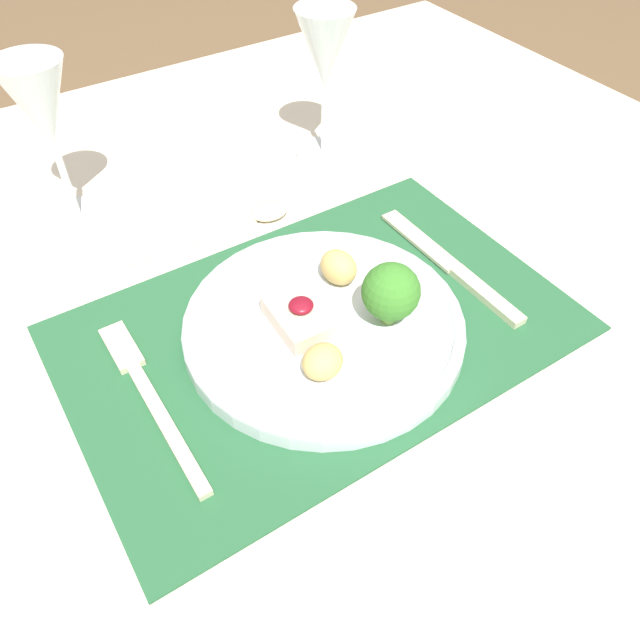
# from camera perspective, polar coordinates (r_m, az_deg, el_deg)

# --- Properties ---
(ground_plane) EXTENTS (8.00, 8.00, 0.00)m
(ground_plane) POSITION_cam_1_polar(r_m,az_deg,el_deg) (1.25, -0.06, -24.42)
(ground_plane) COLOR brown
(dining_table) EXTENTS (1.32, 1.27, 0.73)m
(dining_table) POSITION_cam_1_polar(r_m,az_deg,el_deg) (0.67, -0.10, -5.32)
(dining_table) COLOR beige
(dining_table) RESTS_ON ground_plane
(placemat) EXTENTS (0.48, 0.31, 0.00)m
(placemat) POSITION_cam_1_polar(r_m,az_deg,el_deg) (0.61, -0.11, -0.75)
(placemat) COLOR #235633
(placemat) RESTS_ON dining_table
(dinner_plate) EXTENTS (0.27, 0.27, 0.08)m
(dinner_plate) POSITION_cam_1_polar(r_m,az_deg,el_deg) (0.59, 0.43, -0.26)
(dinner_plate) COLOR silver
(dinner_plate) RESTS_ON placemat
(fork) EXTENTS (0.02, 0.21, 0.01)m
(fork) POSITION_cam_1_polar(r_m,az_deg,el_deg) (0.58, -15.63, -6.14)
(fork) COLOR beige
(fork) RESTS_ON placemat
(knife) EXTENTS (0.02, 0.21, 0.01)m
(knife) POSITION_cam_1_polar(r_m,az_deg,el_deg) (0.68, 12.46, 4.36)
(knife) COLOR beige
(knife) RESTS_ON placemat
(spoon) EXTENTS (0.20, 0.04, 0.01)m
(spoon) POSITION_cam_1_polar(r_m,az_deg,el_deg) (0.74, -6.71, 9.12)
(spoon) COLOR beige
(spoon) RESTS_ON dining_table
(wine_glass_near) EXTENTS (0.08, 0.08, 0.19)m
(wine_glass_near) POSITION_cam_1_polar(r_m,az_deg,el_deg) (0.81, 0.43, 22.86)
(wine_glass_near) COLOR white
(wine_glass_near) RESTS_ON dining_table
(wine_glass_far) EXTENTS (0.08, 0.08, 0.19)m
(wine_glass_far) POSITION_cam_1_polar(r_m,az_deg,el_deg) (0.73, -23.97, 16.81)
(wine_glass_far) COLOR white
(wine_glass_far) RESTS_ON dining_table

